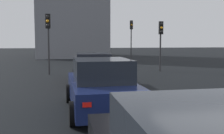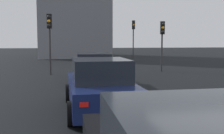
# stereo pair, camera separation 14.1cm
# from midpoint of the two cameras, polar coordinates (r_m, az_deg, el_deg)

# --- Properties ---
(car_maroon_right_lead) EXTENTS (4.21, 2.15, 1.53)m
(car_maroon_right_lead) POSITION_cam_midpoint_polar(r_m,az_deg,el_deg) (13.55, -4.36, -0.41)
(car_maroon_right_lead) COLOR #510F16
(car_maroon_right_lead) RESTS_ON ground_plane
(car_navy_right_second) EXTENTS (4.40, 2.12, 1.62)m
(car_navy_right_second) POSITION_cam_midpoint_polar(r_m,az_deg,el_deg) (8.13, -2.85, -4.16)
(car_navy_right_second) COLOR #141E4C
(car_navy_right_second) RESTS_ON ground_plane
(traffic_light_near_left) EXTENTS (0.32, 0.28, 3.51)m
(traffic_light_near_left) POSITION_cam_midpoint_polar(r_m,az_deg,el_deg) (19.11, 10.17, 6.65)
(traffic_light_near_left) COLOR #2D2D30
(traffic_light_near_left) RESTS_ON ground_plane
(traffic_light_near_right) EXTENTS (0.32, 0.29, 4.27)m
(traffic_light_near_right) POSITION_cam_midpoint_polar(r_m,az_deg,el_deg) (28.15, 4.01, 7.42)
(traffic_light_near_right) COLOR #2D2D30
(traffic_light_near_right) RESTS_ON ground_plane
(traffic_light_far_left) EXTENTS (0.33, 0.31, 3.82)m
(traffic_light_far_left) POSITION_cam_midpoint_polar(r_m,az_deg,el_deg) (17.31, -13.70, 7.44)
(traffic_light_far_left) COLOR #2D2D30
(traffic_light_far_left) RESTS_ON ground_plane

